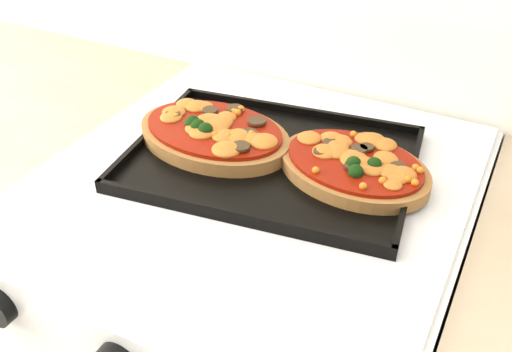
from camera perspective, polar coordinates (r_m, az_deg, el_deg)
The scene contains 3 objects.
baking_tray at distance 0.84m, azimuth 1.58°, elevation 1.84°, with size 0.41×0.30×0.02m, color black.
pizza_left at distance 0.87m, azimuth -4.23°, elevation 4.39°, with size 0.25×0.17×0.04m, color #8F5C31, non-canonical shape.
pizza_right at distance 0.81m, azimuth 9.77°, elevation 1.12°, with size 0.22×0.16×0.03m, color #8F5C31, non-canonical shape.
Camera 1 is at (0.31, 1.09, 1.38)m, focal length 40.00 mm.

